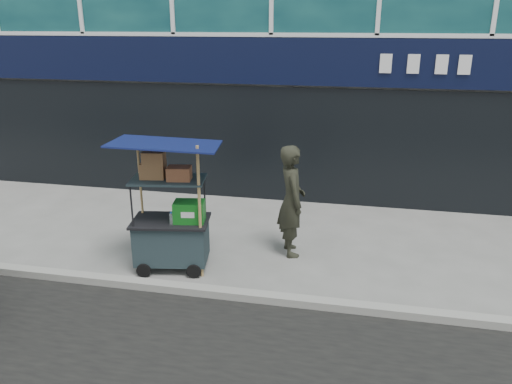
# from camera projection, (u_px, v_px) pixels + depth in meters

# --- Properties ---
(ground) EXTENTS (80.00, 80.00, 0.00)m
(ground) POSITION_uv_depth(u_px,v_px,m) (222.00, 289.00, 7.19)
(ground) COLOR slate
(ground) RESTS_ON ground
(curb) EXTENTS (80.00, 0.18, 0.12)m
(curb) POSITION_uv_depth(u_px,v_px,m) (218.00, 293.00, 6.98)
(curb) COLOR gray
(curb) RESTS_ON ground
(vendor_cart) EXTENTS (1.69, 1.32, 2.07)m
(vendor_cart) POSITION_uv_depth(u_px,v_px,m) (172.00, 225.00, 7.59)
(vendor_cart) COLOR #1C2A2F
(vendor_cart) RESTS_ON ground
(vendor_man) EXTENTS (0.64, 0.78, 1.84)m
(vendor_man) POSITION_uv_depth(u_px,v_px,m) (292.00, 201.00, 8.03)
(vendor_man) COLOR #26271D
(vendor_man) RESTS_ON ground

